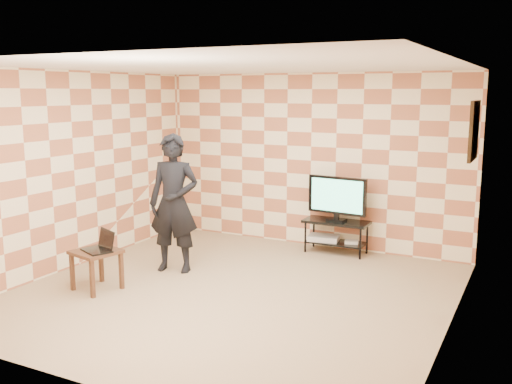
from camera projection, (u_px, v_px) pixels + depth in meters
The scene contains 14 objects.
floor at pixel (234, 292), 6.94m from camera, with size 5.00×5.00×0.00m, color tan.
wall_back at pixel (311, 161), 8.91m from camera, with size 5.00×0.02×2.70m, color #F8E9BE.
wall_front at pixel (79, 228), 4.51m from camera, with size 5.00×0.02×2.70m, color #F8E9BE.
wall_left at pixel (74, 170), 7.82m from camera, with size 0.02×5.00×2.70m, color #F8E9BE.
wall_right at pixel (455, 201), 5.60m from camera, with size 0.02×5.00×2.70m, color #F8E9BE.
ceiling at pixel (232, 66), 6.48m from camera, with size 5.00×5.00×0.02m, color white.
wall_art at pixel (474, 131), 6.87m from camera, with size 0.04×0.72×0.72m.
tv_stand at pixel (336, 229), 8.60m from camera, with size 0.98×0.44×0.50m.
tv at pixel (337, 196), 8.51m from camera, with size 0.92×0.20×0.67m.
dvd_player at pixel (324, 238), 8.70m from camera, with size 0.45×0.32×0.08m, color #B9B9BB.
game_console at pixel (351, 242), 8.53m from camera, with size 0.20×0.14×0.04m, color silver.
side_table at pixel (96, 257), 6.98m from camera, with size 0.60×0.60×0.50m.
laptop at pixel (100, 246), 6.94m from camera, with size 0.46×0.42×0.25m.
person at pixel (174, 203), 7.65m from camera, with size 0.68×0.45×1.87m, color black.
Camera 1 is at (3.24, -5.79, 2.41)m, focal length 40.00 mm.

